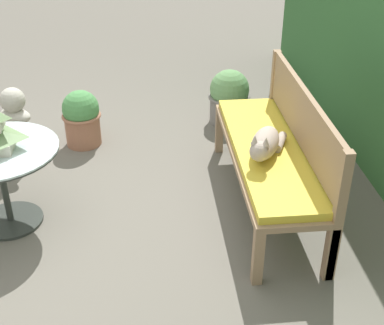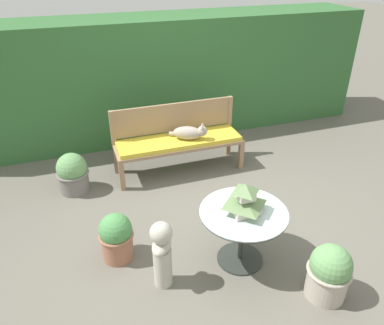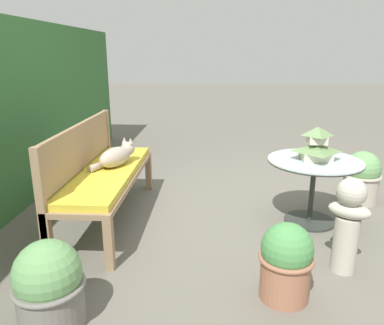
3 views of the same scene
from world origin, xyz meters
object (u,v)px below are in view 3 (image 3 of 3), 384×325
(garden_bust, at_px, (348,221))
(potted_plant_path_edge, at_px, (362,177))
(garden_bench, at_px, (108,177))
(potted_plant_patio_mid, at_px, (286,261))
(pagoda_birdhouse, at_px, (316,146))
(patio_table, at_px, (314,173))
(potted_plant_hedge_corner, at_px, (49,286))
(cat, at_px, (117,156))

(garden_bust, xyz_separation_m, potted_plant_path_edge, (1.27, -0.57, -0.11))
(garden_bench, distance_m, potted_plant_path_edge, 2.44)
(potted_plant_path_edge, distance_m, potted_plant_patio_mid, 1.89)
(garden_bench, xyz_separation_m, potted_plant_patio_mid, (-1.03, -1.35, -0.16))
(garden_bench, height_order, potted_plant_patio_mid, potted_plant_patio_mid)
(pagoda_birdhouse, relative_size, garden_bust, 0.48)
(patio_table, xyz_separation_m, garden_bust, (-0.76, -0.04, -0.08))
(garden_bust, bearing_deg, potted_plant_path_edge, -83.95)
(pagoda_birdhouse, xyz_separation_m, potted_plant_patio_mid, (-1.08, 0.41, -0.45))
(potted_plant_hedge_corner, relative_size, potted_plant_patio_mid, 1.03)
(garden_bench, bearing_deg, potted_plant_hedge_corner, -178.13)
(garden_bench, bearing_deg, potted_plant_patio_mid, -127.44)
(patio_table, height_order, pagoda_birdhouse, pagoda_birdhouse)
(cat, xyz_separation_m, potted_plant_hedge_corner, (-1.48, 0.01, -0.31))
(cat, relative_size, potted_plant_hedge_corner, 0.89)
(cat, height_order, potted_plant_path_edge, cat)
(cat, height_order, patio_table, cat)
(potted_plant_path_edge, relative_size, potted_plant_patio_mid, 1.07)
(pagoda_birdhouse, bearing_deg, potted_plant_path_edge, -50.20)
(potted_plant_path_edge, height_order, potted_plant_patio_mid, potted_plant_path_edge)
(cat, xyz_separation_m, potted_plant_path_edge, (0.43, -2.32, -0.30))
(potted_plant_patio_mid, bearing_deg, garden_bust, -54.63)
(patio_table, distance_m, pagoda_birdhouse, 0.24)
(patio_table, bearing_deg, cat, 87.36)
(pagoda_birdhouse, distance_m, potted_plant_path_edge, 0.90)
(garden_bust, relative_size, potted_plant_hedge_corner, 1.34)
(cat, distance_m, potted_plant_patio_mid, 1.77)
(cat, bearing_deg, garden_bench, -177.80)
(garden_bench, relative_size, patio_table, 2.09)
(cat, distance_m, potted_plant_hedge_corner, 1.51)
(garden_bench, relative_size, potted_plant_hedge_corner, 3.30)
(patio_table, xyz_separation_m, potted_plant_path_edge, (0.51, -0.61, -0.19))
(patio_table, bearing_deg, potted_plant_hedge_corner, 129.11)
(patio_table, relative_size, garden_bust, 1.18)
(garden_bust, distance_m, potted_plant_patio_mid, 0.57)
(garden_bench, bearing_deg, pagoda_birdhouse, -88.35)
(potted_plant_hedge_corner, bearing_deg, cat, -0.33)
(garden_bench, distance_m, potted_plant_patio_mid, 1.71)
(patio_table, height_order, garden_bust, garden_bust)
(potted_plant_path_edge, bearing_deg, garden_bust, 155.86)
(cat, relative_size, potted_plant_patio_mid, 0.91)
(garden_bench, distance_m, pagoda_birdhouse, 1.79)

